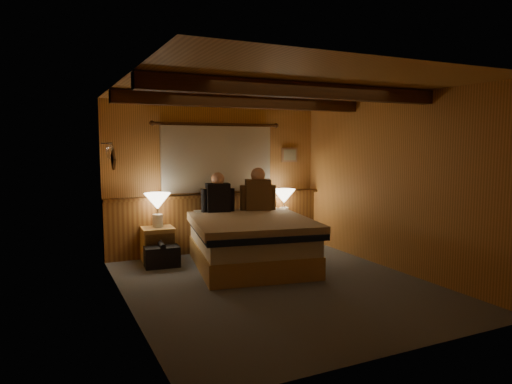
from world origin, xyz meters
TOP-DOWN VIEW (x-y plane):
  - floor at (0.00, 0.00)m, footprint 4.20×4.20m
  - ceiling at (0.00, 0.00)m, footprint 4.20×4.20m
  - wall_back at (0.00, 2.10)m, footprint 3.60×0.00m
  - wall_left at (-1.80, 0.00)m, footprint 0.00×4.20m
  - wall_right at (1.80, 0.00)m, footprint 0.00×4.20m
  - wall_front at (0.00, -2.10)m, footprint 3.60×0.00m
  - wainscot at (0.00, 2.04)m, footprint 3.60×0.23m
  - curtain_window at (0.00, 2.03)m, footprint 2.18×0.09m
  - ceiling_beams at (0.00, 0.15)m, footprint 3.60×1.65m
  - coat_rail at (-1.72, 1.58)m, footprint 0.05×0.55m
  - framed_print at (1.35, 2.08)m, footprint 0.30×0.04m
  - bed at (0.07, 0.96)m, footprint 1.88×2.28m
  - nightstand_left at (-1.06, 1.77)m, footprint 0.48×0.44m
  - nightstand_right at (1.09, 1.78)m, footprint 0.51×0.48m
  - lamp_left at (-1.05, 1.79)m, footprint 0.39×0.39m
  - lamp_right at (1.11, 1.82)m, footprint 0.38×0.38m
  - person_left at (-0.13, 1.68)m, footprint 0.52×0.26m
  - person_right at (0.51, 1.59)m, footprint 0.56×0.34m
  - duffel_bag at (-1.08, 1.43)m, footprint 0.51×0.33m

SIDE VIEW (x-z plane):
  - floor at x=0.00m, z-range 0.00..0.00m
  - duffel_bag at x=-1.08m, z-range -0.02..0.33m
  - nightstand_right at x=1.09m, z-range 0.00..0.49m
  - nightstand_left at x=-1.06m, z-range 0.00..0.51m
  - bed at x=0.07m, z-range 0.01..0.71m
  - wainscot at x=0.00m, z-range 0.02..0.96m
  - lamp_right at x=1.11m, z-range 0.59..1.08m
  - lamp_left at x=-1.05m, z-range 0.61..1.12m
  - person_left at x=-0.13m, z-range 0.63..1.26m
  - person_right at x=0.51m, z-range 0.62..1.33m
  - wall_left at x=-1.80m, z-range -0.90..3.30m
  - wall_right at x=1.80m, z-range -0.90..3.30m
  - wall_back at x=0.00m, z-range -0.60..3.00m
  - wall_front at x=0.00m, z-range -0.60..3.00m
  - curtain_window at x=0.00m, z-range 0.96..2.08m
  - framed_print at x=1.35m, z-range 1.43..1.68m
  - coat_rail at x=-1.72m, z-range 1.55..1.79m
  - ceiling_beams at x=0.00m, z-range 2.23..2.39m
  - ceiling at x=0.00m, z-range 2.40..2.40m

